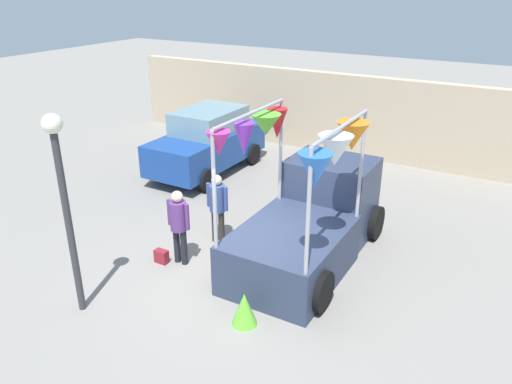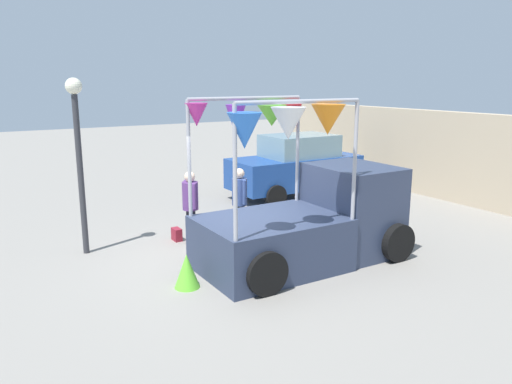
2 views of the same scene
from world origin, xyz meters
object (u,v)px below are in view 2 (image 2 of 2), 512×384
Objects in this scene: person_vendor at (240,196)px; street_lamp at (78,140)px; vendor_truck at (313,214)px; handbag at (177,234)px; folded_kite_bundle_lime at (187,271)px; parked_car at (296,166)px; person_customer at (190,201)px.

person_vendor is 0.45× the size of street_lamp.
handbag is at bearing -143.42° from vendor_truck.
person_vendor is 1.63m from handbag.
folded_kite_bundle_lime is at bearing -90.22° from vendor_truck.
folded_kite_bundle_lime is (2.50, -0.84, 0.16)m from handbag.
vendor_truck is 2.57× the size of person_vendor.
handbag is at bearing 83.57° from street_lamp.
vendor_truck is 14.55× the size of handbag.
vendor_truck is 1.15× the size of street_lamp.
parked_car is 2.52× the size of person_vendor.
street_lamp is 3.56m from folded_kite_bundle_lime.
parked_car is (-4.68, 2.94, 0.02)m from vendor_truck.
person_vendor is 5.67× the size of handbag.
street_lamp reaches higher than parked_car.
handbag is (-0.35, -0.20, -0.82)m from person_customer.
vendor_truck is 5.53m from parked_car.
street_lamp reaches higher than person_vendor.
handbag is at bearing 161.47° from folded_kite_bundle_lime.
parked_car is at bearing 118.77° from person_customer.
street_lamp is (-0.57, -2.11, 1.38)m from person_customer.
person_vendor is at bearing -52.25° from parked_car.
vendor_truck is at bearing 36.58° from handbag.
vendor_truck is at bearing 89.78° from folded_kite_bundle_lime.
vendor_truck is at bearing 15.32° from person_vendor.
vendor_truck reaches higher than folded_kite_bundle_lime.
street_lamp reaches higher than handbag.
person_customer is 2.47m from folded_kite_bundle_lime.
parked_car is at bearing 147.88° from vendor_truck.
parked_car is 5.33m from handbag.
person_vendor is 2.65× the size of folded_kite_bundle_lime.
person_customer is 2.58m from street_lamp.
parked_car is at bearing 129.65° from folded_kite_bundle_lime.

